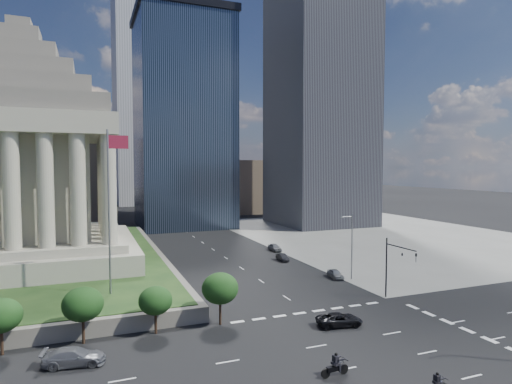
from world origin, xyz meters
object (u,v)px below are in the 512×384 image
motorcycle_lead (436,383)px  parked_sedan_mid (282,257)px  parked_sedan_near (335,274)px  parked_sedan_far (275,247)px  motorcycle_trail (335,364)px  suv_grey (74,357)px  traffic_signal_ne (396,261)px  flagpole (110,202)px  war_memorial (23,142)px  pickup_truck (340,320)px  street_lamp_north (351,243)px

motorcycle_lead → parked_sedan_mid: bearing=78.0°
parked_sedan_near → parked_sedan_far: 23.41m
parked_sedan_far → motorcycle_trail: 53.36m
parked_sedan_near → parked_sedan_mid: (-2.50, 14.30, -0.04)m
suv_grey → motorcycle_trail: (20.22, -10.03, 0.23)m
motorcycle_trail → parked_sedan_near: bearing=54.4°
parked_sedan_near → traffic_signal_ne: bearing=-75.6°
flagpole → suv_grey: size_ratio=3.79×
flagpole → motorcycle_trail: bearing=-56.6°
traffic_signal_ne → parked_sedan_mid: (-3.50, 27.03, -4.62)m
war_memorial → parked_sedan_far: 50.00m
flagpole → pickup_truck: bearing=-33.6°
parked_sedan_far → street_lamp_north: bearing=-84.4°
flagpole → parked_sedan_near: size_ratio=5.05×
street_lamp_north → motorcycle_trail: street_lamp_north is taller
flagpole → parked_sedan_mid: (30.83, 16.73, -12.48)m
pickup_truck → suv_grey: (-26.76, 0.47, 0.06)m
flagpole → traffic_signal_ne: flagpole is taller
parked_sedan_mid → parked_sedan_far: parked_sedan_far is taller
street_lamp_north → motorcycle_lead: street_lamp_north is taller
suv_grey → parked_sedan_far: 55.05m
traffic_signal_ne → motorcycle_trail: size_ratio=2.99×
war_memorial → motorcycle_lead: size_ratio=17.12×
traffic_signal_ne → street_lamp_north: street_lamp_north is taller
suv_grey → pickup_truck: bearing=-81.3°
traffic_signal_ne → pickup_truck: size_ratio=1.59×
motorcycle_lead → motorcycle_trail: motorcycle_trail is taller
traffic_signal_ne → parked_sedan_far: bearing=91.6°
pickup_truck → motorcycle_trail: 11.58m
flagpole → street_lamp_north: (35.16, 1.00, -7.45)m
parked_sedan_near → pickup_truck: bearing=-110.8°
street_lamp_north → parked_sedan_mid: 17.07m
flagpole → suv_grey: flagpole is taller
pickup_truck → parked_sedan_near: (10.47, 17.62, -0.03)m
parked_sedan_mid → motorcycle_trail: motorcycle_trail is taller
parked_sedan_mid → parked_sedan_far: size_ratio=0.88×
suv_grey → traffic_signal_ne: bearing=-73.7°
war_memorial → parked_sedan_far: size_ratio=8.96×
parked_sedan_mid → motorcycle_trail: bearing=-105.4°
traffic_signal_ne → motorcycle_lead: 23.63m
war_memorial → suv_grey: (8.27, -38.71, -20.63)m
street_lamp_north → pickup_truck: (-12.30, -16.18, -4.96)m
parked_sedan_far → flagpole: bearing=-140.8°
parked_sedan_far → motorcycle_lead: (-11.30, -55.83, 0.11)m
flagpole → motorcycle_lead: flagpole is taller
flagpole → parked_sedan_mid: size_ratio=5.23×
war_memorial → motorcycle_lead: (34.20, -53.99, -20.55)m
traffic_signal_ne → parked_sedan_mid: bearing=97.4°
street_lamp_north → parked_sedan_mid: (-4.33, 15.73, -5.03)m
war_memorial → parked_sedan_far: (45.50, 1.84, -20.66)m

